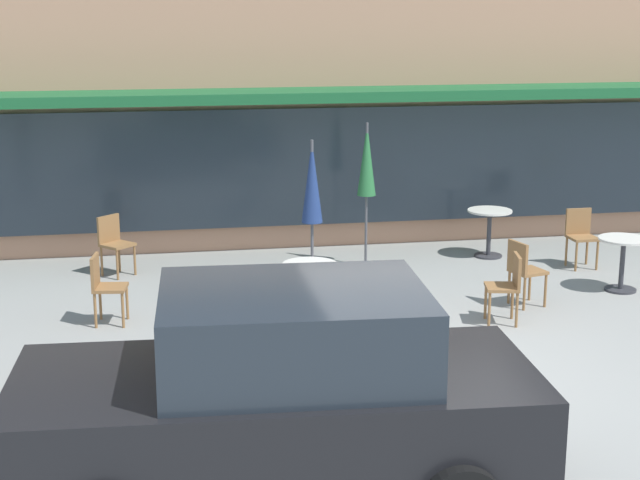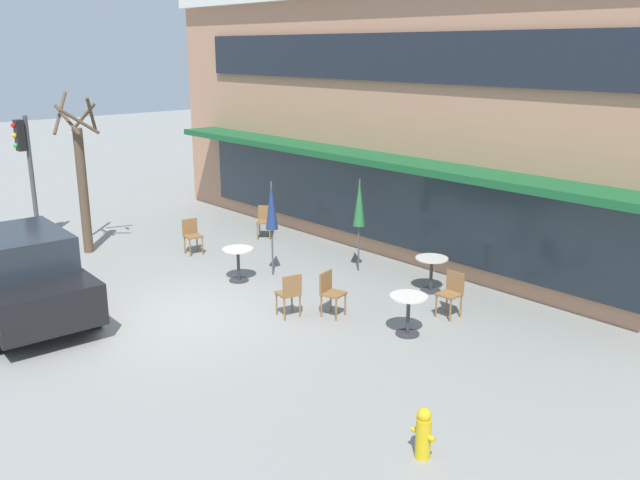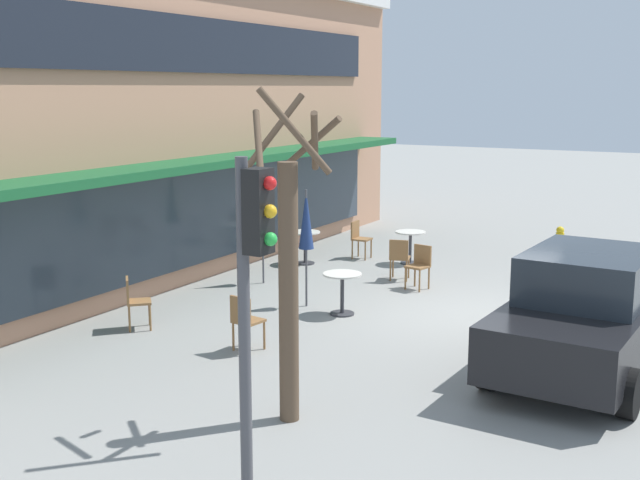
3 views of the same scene
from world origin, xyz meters
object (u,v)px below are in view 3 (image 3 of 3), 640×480
Objects in this scene: cafe_table_near_wall at (410,242)px; traffic_light_pole at (252,274)px; fire_hydrant at (560,241)px; parked_sedan at (585,313)px; patio_umbrella_cream_folded at (306,220)px; cafe_table_by_tree at (342,287)px; cafe_chair_0 at (245,319)px; street_tree at (289,271)px; cafe_chair_3 at (134,299)px; cafe_chair_2 at (420,263)px; patio_umbrella_green_folded at (262,206)px; cafe_table_streetside at (305,242)px; cafe_chair_1 at (359,237)px; cafe_chair_4 at (399,256)px.

cafe_table_near_wall is 11.30m from traffic_light_pole.
parked_sedan is at bearing -165.18° from fire_hydrant.
cafe_table_near_wall is at bearing -3.49° from patio_umbrella_cream_folded.
cafe_table_by_tree is 2.58m from cafe_chair_0.
parked_sedan is at bearing -102.34° from patio_umbrella_cream_folded.
cafe_chair_3 is at bearing 65.37° from street_tree.
patio_umbrella_cream_folded is 0.54× the size of street_tree.
cafe_chair_2 is at bearing 11.58° from traffic_light_pole.
cafe_table_streetside is at bearing 4.83° from patio_umbrella_green_folded.
street_tree is at bearing -134.13° from cafe_chair_0.
cafe_chair_1 is 0.26× the size of traffic_light_pole.
patio_umbrella_cream_folded is 2.98m from cafe_chair_0.
cafe_table_near_wall is 0.35× the size of patio_umbrella_green_folded.
cafe_table_streetside is 3.83m from patio_umbrella_cream_folded.
cafe_table_streetside is 8.97m from street_tree.
parked_sedan is at bearing -121.25° from cafe_table_streetside.
cafe_chair_0 and cafe_chair_2 have the same top height.
cafe_table_near_wall is at bearing -88.75° from cafe_chair_1.
patio_umbrella_green_folded reaches higher than cafe_chair_4.
traffic_light_pole reaches higher than cafe_chair_4.
cafe_chair_0 is at bearing -167.77° from cafe_chair_1.
cafe_table_by_tree is 0.19× the size of street_tree.
cafe_chair_2 is at bearing 8.94° from street_tree.
parked_sedan is at bearing -108.13° from patio_umbrella_green_folded.
cafe_table_streetside is 0.19× the size of street_tree.
street_tree is (-8.93, -3.47, 1.36)m from cafe_chair_1.
patio_umbrella_cream_folded is at bearing 77.66° from parked_sedan.
cafe_chair_2 and cafe_chair_3 have the same top height.
cafe_chair_3 is (-3.78, 0.13, -1.10)m from patio_umbrella_green_folded.
cafe_chair_1 is 2.37m from cafe_chair_4.
traffic_light_pole is (-6.43, -3.12, 0.67)m from patio_umbrella_cream_folded.
cafe_chair_4 reaches higher than cafe_table_by_tree.
cafe_table_by_tree is 0.35× the size of patio_umbrella_cream_folded.
parked_sedan is (1.52, -7.05, 0.35)m from cafe_chair_3.
fire_hydrant is (7.22, -2.23, -0.16)m from cafe_table_by_tree.
cafe_chair_3 is (-4.93, 3.16, 0.00)m from cafe_chair_2.
street_tree is 1.19× the size of traffic_light_pole.
fire_hydrant is (13.48, 0.05, -1.94)m from traffic_light_pole.
street_tree is at bearing -160.38° from cafe_table_by_tree.
cafe_chair_0 is at bearing 108.34° from parked_sedan.
cafe_chair_0 is at bearing 177.72° from cafe_chair_4.
cafe_table_by_tree is 6.90m from traffic_light_pole.
cafe_chair_1 is 0.22× the size of street_tree.
cafe_chair_0 is at bearing 170.20° from cafe_chair_2.
traffic_light_pole is at bearing -179.77° from fire_hydrant.
cafe_chair_2 is (4.99, -0.86, 0.00)m from cafe_chair_0.
patio_umbrella_green_folded reaches higher than cafe_chair_3.
parked_sedan reaches higher than cafe_chair_2.
traffic_light_pole is (-1.82, -0.70, 0.42)m from street_tree.
cafe_chair_0 is 0.26× the size of traffic_light_pole.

